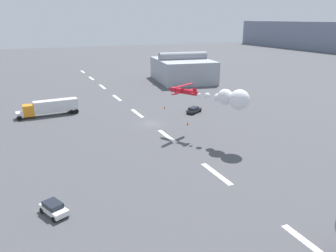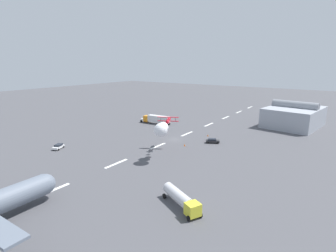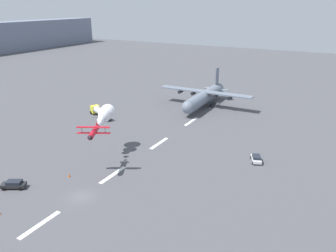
# 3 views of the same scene
# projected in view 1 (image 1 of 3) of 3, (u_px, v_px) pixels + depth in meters

# --- Properties ---
(ground_plane) EXTENTS (440.00, 440.00, 0.00)m
(ground_plane) POSITION_uv_depth(u_px,v_px,m) (151.00, 123.00, 74.72)
(ground_plane) COLOR #4C4C51
(ground_plane) RESTS_ON ground
(runway_stripe_0) EXTENTS (8.00, 0.90, 0.01)m
(runway_stripe_0) POSITION_uv_depth(u_px,v_px,m) (83.00, 72.00, 147.13)
(runway_stripe_0) COLOR white
(runway_stripe_0) RESTS_ON ground
(runway_stripe_1) EXTENTS (8.00, 0.90, 0.01)m
(runway_stripe_1) POSITION_uv_depth(u_px,v_px,m) (91.00, 78.00, 131.04)
(runway_stripe_1) COLOR white
(runway_stripe_1) RESTS_ON ground
(runway_stripe_2) EXTENTS (8.00, 0.90, 0.01)m
(runway_stripe_2) POSITION_uv_depth(u_px,v_px,m) (102.00, 87.00, 114.95)
(runway_stripe_2) COLOR white
(runway_stripe_2) RESTS_ON ground
(runway_stripe_3) EXTENTS (8.00, 0.90, 0.01)m
(runway_stripe_3) POSITION_uv_depth(u_px,v_px,m) (117.00, 98.00, 98.86)
(runway_stripe_3) COLOR white
(runway_stripe_3) RESTS_ON ground
(runway_stripe_4) EXTENTS (8.00, 0.90, 0.01)m
(runway_stripe_4) POSITION_uv_depth(u_px,v_px,m) (137.00, 113.00, 82.77)
(runway_stripe_4) COLOR white
(runway_stripe_4) RESTS_ON ground
(runway_stripe_5) EXTENTS (8.00, 0.90, 0.01)m
(runway_stripe_5) POSITION_uv_depth(u_px,v_px,m) (167.00, 136.00, 66.67)
(runway_stripe_5) COLOR white
(runway_stripe_5) RESTS_ON ground
(runway_stripe_6) EXTENTS (8.00, 0.90, 0.01)m
(runway_stripe_6) POSITION_uv_depth(u_px,v_px,m) (216.00, 174.00, 50.58)
(runway_stripe_6) COLOR white
(runway_stripe_6) RESTS_ON ground
(runway_stripe_7) EXTENTS (8.00, 0.90, 0.01)m
(runway_stripe_7) POSITION_uv_depth(u_px,v_px,m) (311.00, 246.00, 34.49)
(runway_stripe_7) COLOR white
(runway_stripe_7) RESTS_ON ground
(stunt_biplane_red) EXTENTS (16.49, 10.35, 3.62)m
(stunt_biplane_red) POSITION_uv_depth(u_px,v_px,m) (227.00, 98.00, 59.71)
(stunt_biplane_red) COLOR red
(semi_truck_orange) EXTENTS (3.61, 14.36, 3.70)m
(semi_truck_orange) POSITION_uv_depth(u_px,v_px,m) (50.00, 107.00, 80.32)
(semi_truck_orange) COLOR silver
(semi_truck_orange) RESTS_ON ground
(followme_car_yellow) EXTENTS (4.39, 3.27, 1.52)m
(followme_car_yellow) POSITION_uv_depth(u_px,v_px,m) (54.00, 208.00, 39.92)
(followme_car_yellow) COLOR white
(followme_car_yellow) RESTS_ON ground
(airport_staff_sedan) EXTENTS (3.74, 4.72, 1.52)m
(airport_staff_sedan) POSITION_uv_depth(u_px,v_px,m) (194.00, 110.00, 82.86)
(airport_staff_sedan) COLOR #262628
(airport_staff_sedan) RESTS_ON ground
(hangar_building) EXTENTS (27.62, 22.35, 10.71)m
(hangar_building) POSITION_uv_depth(u_px,v_px,m) (183.00, 69.00, 124.65)
(hangar_building) COLOR #9EA3AD
(hangar_building) RESTS_ON ground
(traffic_cone_near) EXTENTS (0.44, 0.44, 0.75)m
(traffic_cone_near) POSITION_uv_depth(u_px,v_px,m) (165.00, 107.00, 86.89)
(traffic_cone_near) COLOR orange
(traffic_cone_near) RESTS_ON ground
(traffic_cone_far) EXTENTS (0.44, 0.44, 0.75)m
(traffic_cone_far) POSITION_uv_depth(u_px,v_px,m) (188.00, 123.00, 73.58)
(traffic_cone_far) COLOR orange
(traffic_cone_far) RESTS_ON ground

